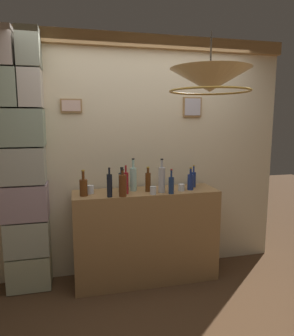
% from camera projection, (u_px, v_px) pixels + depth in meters
% --- Properties ---
extents(ground_plane, '(12.00, 12.00, 0.00)m').
position_uv_depth(ground_plane, '(168.00, 325.00, 2.61)').
color(ground_plane, '#4C331E').
extents(panelled_rear_partition, '(3.32, 0.15, 2.62)m').
position_uv_depth(panelled_rear_partition, '(140.00, 150.00, 3.45)').
color(panelled_rear_partition, beige).
rests_on(panelled_rear_partition, ground).
extents(stone_pillar, '(0.44, 0.35, 2.55)m').
position_uv_depth(stone_pillar, '(24.00, 166.00, 3.04)').
color(stone_pillar, '#B6BB95').
rests_on(stone_pillar, ground).
extents(bar_shelf_unit, '(1.52, 0.44, 0.99)m').
position_uv_depth(bar_shelf_unit, '(146.00, 235.00, 3.30)').
color(bar_shelf_unit, '#9E7547').
rests_on(bar_shelf_unit, ground).
extents(liquor_bottle_tequila, '(0.05, 0.05, 0.29)m').
position_uv_depth(liquor_bottle_tequila, '(109.00, 185.00, 2.95)').
color(liquor_bottle_tequila, black).
rests_on(liquor_bottle_tequila, bar_shelf_unit).
extents(liquor_bottle_mezcal, '(0.05, 0.05, 0.29)m').
position_uv_depth(liquor_bottle_mezcal, '(126.00, 183.00, 3.08)').
color(liquor_bottle_mezcal, maroon).
rests_on(liquor_bottle_mezcal, bar_shelf_unit).
extents(liquor_bottle_vodka, '(0.07, 0.07, 0.26)m').
position_uv_depth(liquor_bottle_vodka, '(122.00, 182.00, 3.17)').
color(liquor_bottle_vodka, black).
rests_on(liquor_bottle_vodka, bar_shelf_unit).
extents(liquor_bottle_vermouth, '(0.08, 0.08, 0.26)m').
position_uv_depth(liquor_bottle_vermouth, '(84.00, 187.00, 2.99)').
color(liquor_bottle_vermouth, '#603414').
rests_on(liquor_bottle_vermouth, bar_shelf_unit).
extents(liquor_bottle_sherry, '(0.06, 0.06, 0.26)m').
position_uv_depth(liquor_bottle_sherry, '(148.00, 181.00, 3.18)').
color(liquor_bottle_sherry, '#5D3213').
rests_on(liquor_bottle_sherry, bar_shelf_unit).
extents(liquor_bottle_port, '(0.07, 0.07, 0.34)m').
position_uv_depth(liquor_bottle_port, '(133.00, 179.00, 3.20)').
color(liquor_bottle_port, '#AAD8CB').
rests_on(liquor_bottle_port, bar_shelf_unit).
extents(liquor_bottle_whiskey, '(0.05, 0.05, 0.25)m').
position_uv_depth(liquor_bottle_whiskey, '(194.00, 179.00, 3.39)').
color(liquor_bottle_whiskey, navy).
rests_on(liquor_bottle_whiskey, bar_shelf_unit).
extents(liquor_bottle_rum, '(0.07, 0.07, 0.35)m').
position_uv_depth(liquor_bottle_rum, '(162.00, 179.00, 3.13)').
color(liquor_bottle_rum, silver).
rests_on(liquor_bottle_rum, bar_shelf_unit).
extents(liquor_bottle_brandy, '(0.06, 0.06, 0.24)m').
position_uv_depth(liquor_bottle_brandy, '(190.00, 181.00, 3.26)').
color(liquor_bottle_brandy, navy).
rests_on(liquor_bottle_brandy, bar_shelf_unit).
extents(liquor_bottle_scotch, '(0.06, 0.06, 0.25)m').
position_uv_depth(liquor_bottle_scotch, '(171.00, 185.00, 3.09)').
color(liquor_bottle_scotch, navy).
rests_on(liquor_bottle_scotch, bar_shelf_unit).
extents(liquor_bottle_bourbon, '(0.07, 0.07, 0.27)m').
position_uv_depth(liquor_bottle_bourbon, '(123.00, 185.00, 2.97)').
color(liquor_bottle_bourbon, brown).
rests_on(liquor_bottle_bourbon, bar_shelf_unit).
extents(glass_tumbler_rocks, '(0.07, 0.07, 0.07)m').
position_uv_depth(glass_tumbler_rocks, '(181.00, 187.00, 3.22)').
color(glass_tumbler_rocks, silver).
rests_on(glass_tumbler_rocks, bar_shelf_unit).
extents(glass_tumbler_highball, '(0.07, 0.07, 0.08)m').
position_uv_depth(glass_tumbler_highball, '(90.00, 190.00, 3.10)').
color(glass_tumbler_highball, silver).
rests_on(glass_tumbler_highball, bar_shelf_unit).
extents(glass_tumbler_shot, '(0.06, 0.06, 0.08)m').
position_uv_depth(glass_tumbler_shot, '(153.00, 190.00, 3.07)').
color(glass_tumbler_shot, silver).
rests_on(glass_tumbler_shot, bar_shelf_unit).
extents(pendant_lamp, '(0.62, 0.62, 0.45)m').
position_uv_depth(pendant_lamp, '(210.00, 81.00, 2.34)').
color(pendant_lamp, beige).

